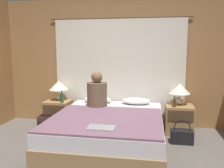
% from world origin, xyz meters
% --- Properties ---
extents(wall_back, '(4.77, 0.06, 2.50)m').
position_xyz_m(wall_back, '(0.00, 1.97, 1.25)').
color(wall_back, '#A37547').
rests_on(wall_back, ground_plane).
extents(curtain_panel, '(2.77, 0.02, 2.13)m').
position_xyz_m(curtain_panel, '(0.00, 1.91, 1.06)').
color(curtain_panel, white).
rests_on(curtain_panel, ground_plane).
extents(bed, '(1.69, 2.06, 0.49)m').
position_xyz_m(bed, '(0.00, 0.83, 0.24)').
color(bed, '#99754C').
rests_on(bed, ground_plane).
extents(nightstand_left, '(0.49, 0.44, 0.51)m').
position_xyz_m(nightstand_left, '(-1.16, 1.59, 0.26)').
color(nightstand_left, '#A87F51').
rests_on(nightstand_left, ground_plane).
extents(nightstand_right, '(0.49, 0.44, 0.51)m').
position_xyz_m(nightstand_right, '(1.16, 1.59, 0.26)').
color(nightstand_right, '#A87F51').
rests_on(nightstand_right, ground_plane).
extents(lamp_left, '(0.38, 0.38, 0.39)m').
position_xyz_m(lamp_left, '(-1.16, 1.67, 0.79)').
color(lamp_left, silver).
rests_on(lamp_left, nightstand_left).
extents(lamp_right, '(0.38, 0.38, 0.39)m').
position_xyz_m(lamp_right, '(1.16, 1.67, 0.79)').
color(lamp_right, silver).
rests_on(lamp_right, nightstand_right).
extents(pillow_left, '(0.54, 0.32, 0.12)m').
position_xyz_m(pillow_left, '(-0.37, 1.66, 0.55)').
color(pillow_left, white).
rests_on(pillow_left, bed).
extents(pillow_right, '(0.54, 0.32, 0.12)m').
position_xyz_m(pillow_right, '(0.37, 1.66, 0.55)').
color(pillow_right, white).
rests_on(pillow_right, bed).
extents(blanket_on_bed, '(1.63, 1.43, 0.03)m').
position_xyz_m(blanket_on_bed, '(0.00, 0.55, 0.51)').
color(blanket_on_bed, slate).
rests_on(blanket_on_bed, bed).
extents(person_left_in_bed, '(0.35, 0.35, 0.64)m').
position_xyz_m(person_left_in_bed, '(-0.30, 1.29, 0.75)').
color(person_left_in_bed, brown).
rests_on(person_left_in_bed, bed).
extents(beer_bottle_on_left_stand, '(0.07, 0.07, 0.24)m').
position_xyz_m(beer_bottle_on_left_stand, '(-1.02, 1.46, 0.61)').
color(beer_bottle_on_left_stand, '#2D4C28').
rests_on(beer_bottle_on_left_stand, nightstand_left).
extents(beer_bottle_on_right_stand, '(0.06, 0.06, 0.20)m').
position_xyz_m(beer_bottle_on_right_stand, '(1.05, 1.46, 0.59)').
color(beer_bottle_on_right_stand, '#513819').
rests_on(beer_bottle_on_right_stand, nightstand_right).
extents(laptop_on_bed, '(0.35, 0.21, 0.02)m').
position_xyz_m(laptop_on_bed, '(0.04, 0.11, 0.53)').
color(laptop_on_bed, '#9EA0A5').
rests_on(laptop_on_bed, blanket_on_bed).
extents(backpack_on_floor, '(0.29, 0.24, 0.35)m').
position_xyz_m(backpack_on_floor, '(-1.18, 1.13, 0.20)').
color(backpack_on_floor, brown).
rests_on(backpack_on_floor, ground_plane).
extents(handbag_on_floor, '(0.35, 0.19, 0.39)m').
position_xyz_m(handbag_on_floor, '(1.16, 1.11, 0.12)').
color(handbag_on_floor, black).
rests_on(handbag_on_floor, ground_plane).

